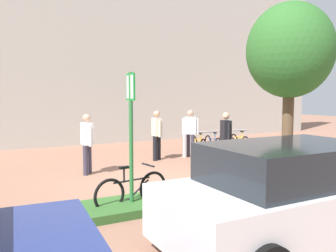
{
  "coord_description": "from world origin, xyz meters",
  "views": [
    {
      "loc": [
        -3.93,
        -7.85,
        2.24
      ],
      "look_at": [
        0.8,
        1.08,
        1.36
      ],
      "focal_mm": 37.52,
      "sensor_mm": 36.0,
      "label": 1
    }
  ],
  "objects_px": {
    "tree_sidewalk": "(290,52)",
    "parking_sign_post": "(131,121)",
    "bike_at_sign": "(132,190)",
    "person_casual_tan": "(190,130)",
    "person_suited_dark": "(226,136)",
    "person_shirt_white": "(87,140)",
    "bollard_steel": "(185,145)",
    "bike_rack_cluster": "(220,142)",
    "person_shirt_blue": "(157,132)",
    "car_white_hatch": "(296,195)"
  },
  "relations": [
    {
      "from": "bike_at_sign",
      "to": "person_shirt_white",
      "type": "distance_m",
      "value": 3.4
    },
    {
      "from": "person_casual_tan",
      "to": "parking_sign_post",
      "type": "bearing_deg",
      "value": -132.41
    },
    {
      "from": "bollard_steel",
      "to": "person_casual_tan",
      "type": "relative_size",
      "value": 0.52
    },
    {
      "from": "bike_rack_cluster",
      "to": "parking_sign_post",
      "type": "bearing_deg",
      "value": -138.82
    },
    {
      "from": "bollard_steel",
      "to": "person_shirt_blue",
      "type": "bearing_deg",
      "value": -179.52
    },
    {
      "from": "person_shirt_blue",
      "to": "person_casual_tan",
      "type": "bearing_deg",
      "value": -3.04
    },
    {
      "from": "parking_sign_post",
      "to": "person_suited_dark",
      "type": "xyz_separation_m",
      "value": [
        4.16,
        2.48,
        -0.76
      ]
    },
    {
      "from": "tree_sidewalk",
      "to": "person_casual_tan",
      "type": "distance_m",
      "value": 4.92
    },
    {
      "from": "tree_sidewalk",
      "to": "person_suited_dark",
      "type": "relative_size",
      "value": 2.65
    },
    {
      "from": "tree_sidewalk",
      "to": "car_white_hatch",
      "type": "distance_m",
      "value": 4.71
    },
    {
      "from": "parking_sign_post",
      "to": "bike_rack_cluster",
      "type": "distance_m",
      "value": 8.0
    },
    {
      "from": "parking_sign_post",
      "to": "person_shirt_white",
      "type": "height_order",
      "value": "parking_sign_post"
    },
    {
      "from": "parking_sign_post",
      "to": "person_shirt_white",
      "type": "distance_m",
      "value": 3.58
    },
    {
      "from": "car_white_hatch",
      "to": "bike_rack_cluster",
      "type": "bearing_deg",
      "value": 60.85
    },
    {
      "from": "parking_sign_post",
      "to": "bollard_steel",
      "type": "relative_size",
      "value": 2.98
    },
    {
      "from": "bike_at_sign",
      "to": "person_shirt_blue",
      "type": "bearing_deg",
      "value": 58.44
    },
    {
      "from": "tree_sidewalk",
      "to": "person_shirt_blue",
      "type": "height_order",
      "value": "tree_sidewalk"
    },
    {
      "from": "tree_sidewalk",
      "to": "parking_sign_post",
      "type": "distance_m",
      "value": 4.63
    },
    {
      "from": "person_suited_dark",
      "to": "person_casual_tan",
      "type": "height_order",
      "value": "same"
    },
    {
      "from": "person_suited_dark",
      "to": "bike_at_sign",
      "type": "bearing_deg",
      "value": -150.29
    },
    {
      "from": "parking_sign_post",
      "to": "bollard_steel",
      "type": "distance_m",
      "value": 6.15
    },
    {
      "from": "bike_rack_cluster",
      "to": "car_white_hatch",
      "type": "distance_m",
      "value": 8.97
    },
    {
      "from": "person_shirt_blue",
      "to": "bollard_steel",
      "type": "bearing_deg",
      "value": 0.48
    },
    {
      "from": "parking_sign_post",
      "to": "bike_at_sign",
      "type": "distance_m",
      "value": 1.4
    },
    {
      "from": "person_shirt_white",
      "to": "car_white_hatch",
      "type": "bearing_deg",
      "value": -76.22
    },
    {
      "from": "tree_sidewalk",
      "to": "bike_at_sign",
      "type": "distance_m",
      "value": 5.21
    },
    {
      "from": "bike_rack_cluster",
      "to": "bollard_steel",
      "type": "bearing_deg",
      "value": -162.87
    },
    {
      "from": "bike_at_sign",
      "to": "person_casual_tan",
      "type": "xyz_separation_m",
      "value": [
        4.03,
        4.34,
        0.63
      ]
    },
    {
      "from": "person_suited_dark",
      "to": "person_shirt_white",
      "type": "bearing_deg",
      "value": 166.1
    },
    {
      "from": "bollard_steel",
      "to": "person_casual_tan",
      "type": "distance_m",
      "value": 0.57
    },
    {
      "from": "bike_at_sign",
      "to": "person_shirt_blue",
      "type": "relative_size",
      "value": 0.97
    },
    {
      "from": "tree_sidewalk",
      "to": "bike_rack_cluster",
      "type": "relative_size",
      "value": 1.72
    },
    {
      "from": "bike_at_sign",
      "to": "car_white_hatch",
      "type": "distance_m",
      "value": 3.19
    },
    {
      "from": "person_casual_tan",
      "to": "car_white_hatch",
      "type": "bearing_deg",
      "value": -109.57
    },
    {
      "from": "person_suited_dark",
      "to": "car_white_hatch",
      "type": "distance_m",
      "value": 5.74
    },
    {
      "from": "car_white_hatch",
      "to": "person_casual_tan",
      "type": "bearing_deg",
      "value": 70.43
    },
    {
      "from": "tree_sidewalk",
      "to": "bike_at_sign",
      "type": "xyz_separation_m",
      "value": [
        -4.27,
        -0.02,
        -2.98
      ]
    },
    {
      "from": "bike_rack_cluster",
      "to": "person_shirt_white",
      "type": "distance_m",
      "value": 6.14
    },
    {
      "from": "person_shirt_white",
      "to": "bike_rack_cluster",
      "type": "bearing_deg",
      "value": 16.11
    },
    {
      "from": "bike_at_sign",
      "to": "bike_rack_cluster",
      "type": "distance_m",
      "value": 7.73
    },
    {
      "from": "tree_sidewalk",
      "to": "person_shirt_white",
      "type": "height_order",
      "value": "tree_sidewalk"
    },
    {
      "from": "person_shirt_blue",
      "to": "person_casual_tan",
      "type": "xyz_separation_m",
      "value": [
        1.32,
        -0.07,
        0.0
      ]
    },
    {
      "from": "person_suited_dark",
      "to": "person_shirt_white",
      "type": "distance_m",
      "value": 4.22
    },
    {
      "from": "bike_rack_cluster",
      "to": "bollard_steel",
      "type": "height_order",
      "value": "bollard_steel"
    },
    {
      "from": "bike_at_sign",
      "to": "person_casual_tan",
      "type": "bearing_deg",
      "value": 47.14
    },
    {
      "from": "bollard_steel",
      "to": "bike_at_sign",
      "type": "bearing_deg",
      "value": -131.01
    },
    {
      "from": "bike_at_sign",
      "to": "bollard_steel",
      "type": "height_order",
      "value": "bollard_steel"
    },
    {
      "from": "person_shirt_blue",
      "to": "person_shirt_white",
      "type": "xyz_separation_m",
      "value": [
        -2.72,
        -1.06,
        0.0
      ]
    },
    {
      "from": "car_white_hatch",
      "to": "person_shirt_white",
      "type": "bearing_deg",
      "value": 103.78
    },
    {
      "from": "bollard_steel",
      "to": "person_suited_dark",
      "type": "height_order",
      "value": "person_suited_dark"
    }
  ]
}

